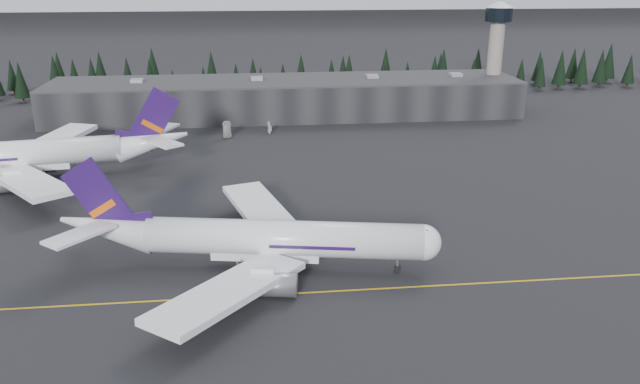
{
  "coord_description": "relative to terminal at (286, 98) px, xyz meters",
  "views": [
    {
      "loc": [
        -12.22,
        -89.43,
        48.63
      ],
      "look_at": [
        0.0,
        20.0,
        9.0
      ],
      "focal_mm": 35.0,
      "sensor_mm": 36.0,
      "label": 1
    }
  ],
  "objects": [
    {
      "name": "ground",
      "position": [
        0.0,
        -125.0,
        -6.3
      ],
      "size": [
        1400.0,
        1400.0,
        0.0
      ],
      "primitive_type": "plane",
      "color": "black",
      "rests_on": "ground"
    },
    {
      "name": "taxiline",
      "position": [
        0.0,
        -127.0,
        -6.29
      ],
      "size": [
        400.0,
        0.4,
        0.02
      ],
      "primitive_type": "cube",
      "color": "gold",
      "rests_on": "ground"
    },
    {
      "name": "terminal",
      "position": [
        0.0,
        0.0,
        0.0
      ],
      "size": [
        160.0,
        30.0,
        12.6
      ],
      "color": "black",
      "rests_on": "ground"
    },
    {
      "name": "control_tower",
      "position": [
        75.0,
        3.0,
        17.11
      ],
      "size": [
        10.0,
        10.0,
        37.7
      ],
      "color": "gray",
      "rests_on": "ground"
    },
    {
      "name": "treeline",
      "position": [
        0.0,
        37.0,
        1.2
      ],
      "size": [
        360.0,
        20.0,
        15.0
      ],
      "primitive_type": "cube",
      "color": "black",
      "rests_on": "ground"
    },
    {
      "name": "jet_main",
      "position": [
        -13.3,
        -116.83,
        -0.86
      ],
      "size": [
        65.03,
        59.51,
        19.28
      ],
      "rotation": [
        0.0,
        0.0,
        -0.18
      ],
      "color": "white",
      "rests_on": "ground"
    },
    {
      "name": "jet_parked",
      "position": [
        -64.35,
        -61.55,
        -0.35
      ],
      "size": [
        71.52,
        65.61,
        21.11
      ],
      "rotation": [
        0.0,
        0.0,
        3.28
      ],
      "color": "white",
      "rests_on": "ground"
    },
    {
      "name": "gse_vehicle_a",
      "position": [
        -19.81,
        -28.94,
        -5.55
      ],
      "size": [
        3.1,
        5.64,
        1.5
      ],
      "primitive_type": "imported",
      "rotation": [
        0.0,
        0.0,
        0.12
      ],
      "color": "#BABABC",
      "rests_on": "ground"
    },
    {
      "name": "gse_vehicle_b",
      "position": [
        -6.75,
        -24.64,
        -5.64
      ],
      "size": [
        3.94,
        1.73,
        1.32
      ],
      "primitive_type": "imported",
      "rotation": [
        0.0,
        0.0,
        -1.52
      ],
      "color": "white",
      "rests_on": "ground"
    }
  ]
}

